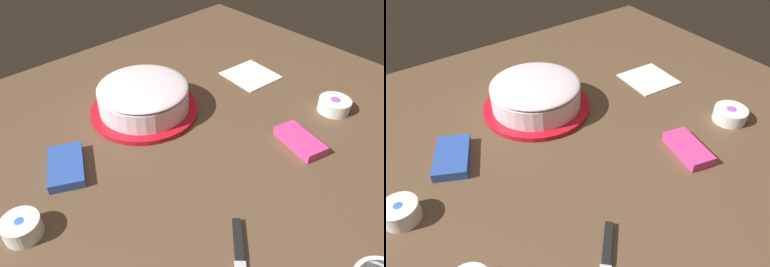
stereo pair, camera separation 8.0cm
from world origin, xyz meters
TOP-DOWN VIEW (x-y plane):
  - ground_plane at (0.00, 0.00)m, footprint 1.54×1.54m
  - frosted_cake at (0.31, 0.01)m, footprint 0.31×0.31m
  - spreading_knife at (-0.21, 0.17)m, footprint 0.19×0.18m
  - sprinkle_bowl_blue at (0.13, 0.44)m, footprint 0.08×0.08m
  - sprinkle_bowl_rainbow at (-0.06, -0.40)m, footprint 0.09×0.09m
  - candy_box_lower at (0.24, 0.29)m, footprint 0.16×0.14m
  - candy_box_upper at (-0.08, -0.20)m, footprint 0.15×0.10m
  - paper_napkin at (0.23, -0.37)m, footprint 0.16×0.16m

SIDE VIEW (x-z plane):
  - ground_plane at x=0.00m, z-range 0.00..0.00m
  - paper_napkin at x=0.23m, z-range 0.00..0.01m
  - spreading_knife at x=-0.21m, z-range 0.00..0.01m
  - candy_box_lower at x=0.24m, z-range 0.00..0.02m
  - candy_box_upper at x=-0.08m, z-range 0.00..0.03m
  - sprinkle_bowl_rainbow at x=-0.06m, z-range 0.00..0.04m
  - sprinkle_bowl_blue at x=0.13m, z-range 0.00..0.04m
  - frosted_cake at x=0.31m, z-range 0.00..0.09m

